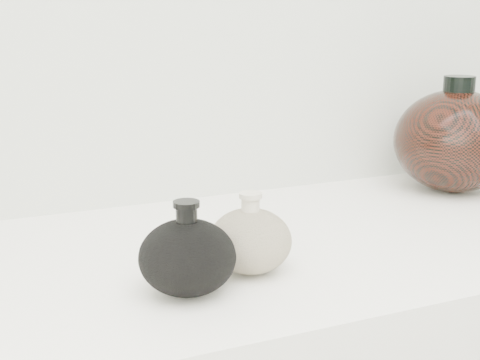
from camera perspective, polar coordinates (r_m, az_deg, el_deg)
name	(u,v)px	position (r m, az deg, el deg)	size (l,w,h in m)	color
black_gourd_vase	(187,256)	(0.74, -4.51, -6.52)	(0.14, 0.14, 0.11)	black
cream_gourd_vase	(250,240)	(0.80, 0.88, -5.15)	(0.12, 0.12, 0.10)	beige
right_round_pot	(455,140)	(1.21, 17.86, 3.24)	(0.25, 0.25, 0.20)	black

